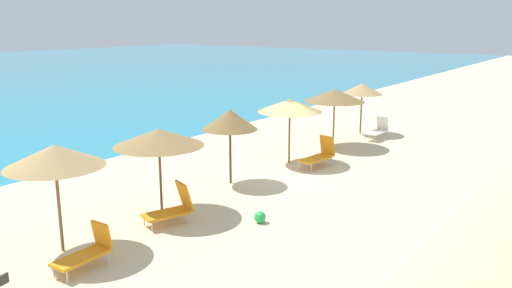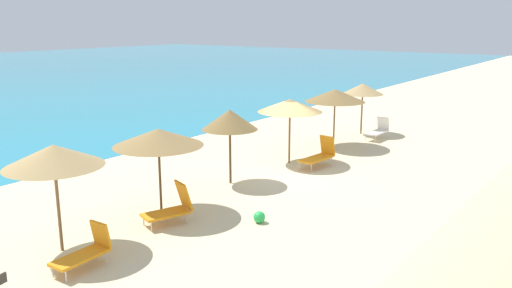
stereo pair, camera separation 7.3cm
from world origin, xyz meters
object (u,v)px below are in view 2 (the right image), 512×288
Objects in this scene: lounge_chair_2 at (378,130)px; beach_ball at (259,217)px; beach_umbrella_1 at (158,137)px; lounge_chair_3 at (86,250)px; beach_umbrella_3 at (290,106)px; beach_umbrella_0 at (54,156)px; beach_umbrella_2 at (230,120)px; beach_umbrella_4 at (335,96)px; beach_umbrella_5 at (363,89)px; lounge_chair_0 at (172,207)px; lounge_chair_1 at (320,155)px.

lounge_chair_2 is 12.26m from beach_ball.
beach_umbrella_1 reaches higher than lounge_chair_3.
beach_umbrella_3 is 7.63× the size of beach_ball.
beach_umbrella_0 reaches higher than beach_umbrella_1.
beach_umbrella_2 is (6.80, 0.08, -0.16)m from beach_umbrella_0.
beach_umbrella_1 is at bearing 178.91° from beach_umbrella_4.
beach_ball is at bearing 99.94° from lounge_chair_2.
beach_umbrella_5 is at bearing 3.42° from beach_umbrella_4.
beach_umbrella_0 is 1.95× the size of lounge_chair_3.
beach_umbrella_0 is 1.04× the size of beach_umbrella_1.
lounge_chair_2 is at bearing -92.18° from lounge_chair_3.
beach_umbrella_3 is at bearing 25.01° from beach_ball.
beach_umbrella_0 is at bearing 87.87° from lounge_chair_2.
beach_umbrella_0 is 1.06× the size of beach_umbrella_5.
beach_umbrella_2 reaches higher than lounge_chair_0.
beach_umbrella_4 reaches higher than lounge_chair_0.
beach_umbrella_5 is 1.69× the size of lounge_chair_0.
beach_umbrella_3 is at bearing -0.84° from beach_umbrella_0.
lounge_chair_1 is (3.72, -1.49, -1.80)m from beach_umbrella_2.
beach_umbrella_4 is at bearing -1.09° from beach_umbrella_1.
lounge_chair_2 is at bearing -5.23° from beach_umbrella_1.
beach_ball is at bearing -69.01° from beach_umbrella_1.
beach_umbrella_0 reaches higher than beach_umbrella_5.
lounge_chair_0 and lounge_chair_1 have the same top height.
beach_umbrella_2 is 4.39m from beach_ball.
beach_ball is (-5.93, -2.77, -2.17)m from beach_umbrella_3.
beach_umbrella_1 is at bearing -1.76° from beach_umbrella_0.
beach_umbrella_1 is (3.29, -0.10, -0.13)m from beach_umbrella_0.
beach_umbrella_2 is at bearing 179.02° from beach_umbrella_5.
lounge_chair_2 is at bearing -20.49° from beach_umbrella_4.
lounge_chair_0 is (-7.39, -0.78, -1.87)m from beach_umbrella_3.
beach_umbrella_4 is at bearing -66.63° from lounge_chair_0.
beach_umbrella_1 is at bearing -177.11° from beach_umbrella_2.
lounge_chair_0 is at bearing -165.43° from beach_umbrella_2.
lounge_chair_0 reaches higher than beach_ball.
beach_umbrella_1 is 1.53× the size of lounge_chair_1.
beach_umbrella_3 is 6.90m from beach_ball.
lounge_chair_3 is (-0.19, -1.26, -2.03)m from beach_umbrella_0.
beach_umbrella_0 reaches higher than lounge_chair_0.
beach_umbrella_3 is 1.68× the size of lounge_chair_2.
beach_umbrella_3 is 2.26m from lounge_chair_1.
beach_umbrella_0 is 1.80× the size of lounge_chair_0.
beach_umbrella_0 is 1.05× the size of beach_umbrella_3.
beach_umbrella_3 is at bearing 16.36° from lounge_chair_1.
beach_ball is (4.37, -2.92, -2.27)m from beach_umbrella_0.
lounge_chair_0 is at bearing -176.69° from beach_umbrella_4.
lounge_chair_2 is (16.53, -1.31, -2.00)m from beach_umbrella_0.
lounge_chair_3 is at bearing 95.54° from lounge_chair_1.
beach_umbrella_3 is at bearing -0.41° from beach_umbrella_1.
beach_umbrella_4 is 10.05m from beach_ball.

